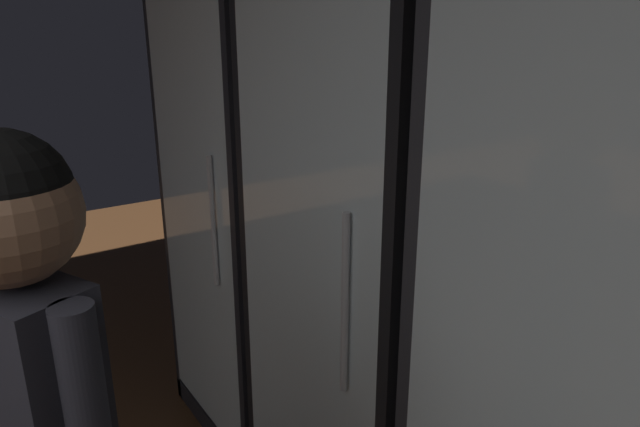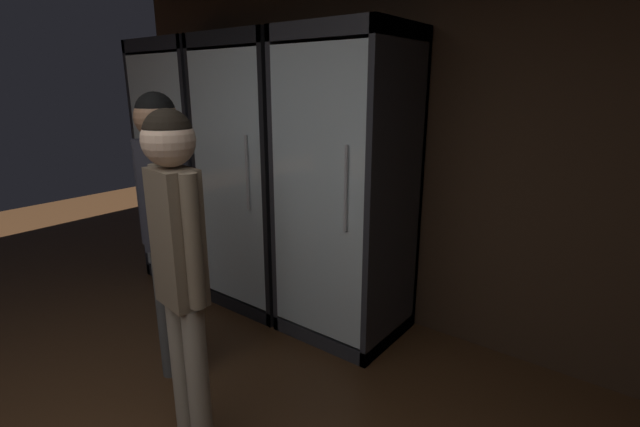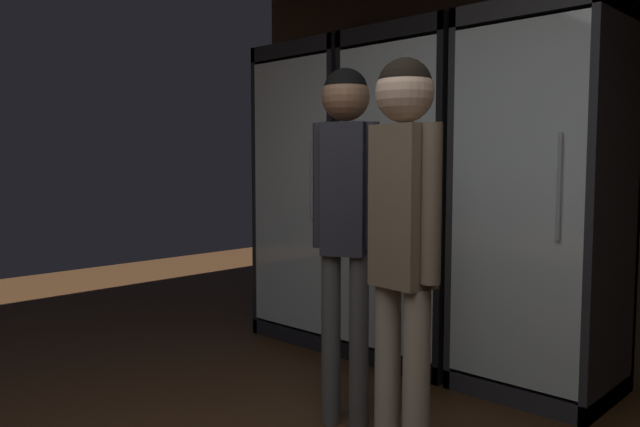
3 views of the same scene
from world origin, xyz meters
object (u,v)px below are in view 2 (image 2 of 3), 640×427
Objects in this scene: shopper_far at (179,251)px; cooler_far_left at (200,166)px; cooler_left at (265,178)px; cooler_center at (351,193)px; shopper_near at (164,201)px.

cooler_far_left is at bearing 139.96° from shopper_far.
cooler_left is 1.00× the size of cooler_center.
cooler_far_left is 1.60m from shopper_near.
cooler_center is (0.80, 0.00, -0.00)m from cooler_left.
shopper_near is (0.34, -1.12, 0.09)m from cooler_left.
cooler_left reaches higher than shopper_far.
cooler_center is at bearing 0.05° from cooler_far_left.
cooler_center is 1.27× the size of shopper_far.
shopper_near is at bearing -44.29° from cooler_far_left.
shopper_far is (0.54, -0.30, -0.07)m from shopper_near.
cooler_left is 1.27× the size of shopper_far.
shopper_near is at bearing -112.33° from cooler_center.
cooler_left is at bearing 0.09° from cooler_far_left.
shopper_far is at bearing -40.04° from cooler_far_left.
cooler_left is 0.80m from cooler_center.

